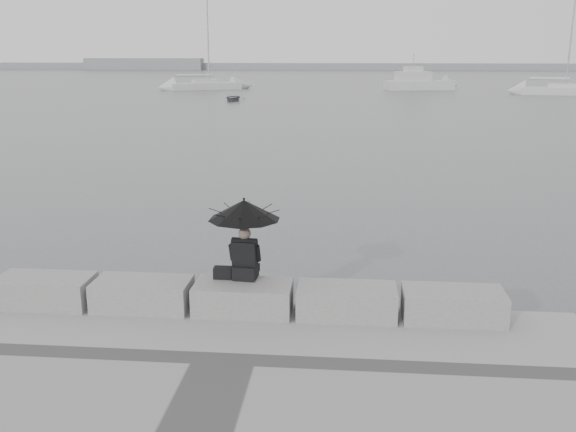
# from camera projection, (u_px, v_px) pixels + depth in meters

# --- Properties ---
(ground) EXTENTS (360.00, 360.00, 0.00)m
(ground) POSITION_uv_depth(u_px,v_px,m) (248.00, 329.00, 11.18)
(ground) COLOR #4E5053
(ground) RESTS_ON ground
(stone_block_far_left) EXTENTS (1.60, 0.80, 0.50)m
(stone_block_far_left) POSITION_uv_depth(u_px,v_px,m) (45.00, 291.00, 10.87)
(stone_block_far_left) COLOR slate
(stone_block_far_left) RESTS_ON promenade
(stone_block_left) EXTENTS (1.60, 0.80, 0.50)m
(stone_block_left) POSITION_uv_depth(u_px,v_px,m) (143.00, 294.00, 10.71)
(stone_block_left) COLOR slate
(stone_block_left) RESTS_ON promenade
(stone_block_centre) EXTENTS (1.60, 0.80, 0.50)m
(stone_block_centre) POSITION_uv_depth(u_px,v_px,m) (243.00, 298.00, 10.56)
(stone_block_centre) COLOR slate
(stone_block_centre) RESTS_ON promenade
(stone_block_right) EXTENTS (1.60, 0.80, 0.50)m
(stone_block_right) POSITION_uv_depth(u_px,v_px,m) (347.00, 302.00, 10.41)
(stone_block_right) COLOR slate
(stone_block_right) RESTS_ON promenade
(stone_block_far_right) EXTENTS (1.60, 0.80, 0.50)m
(stone_block_far_right) POSITION_uv_depth(u_px,v_px,m) (453.00, 305.00, 10.26)
(stone_block_far_right) COLOR slate
(stone_block_far_right) RESTS_ON promenade
(seated_person) EXTENTS (1.19, 1.19, 1.39)m
(seated_person) POSITION_uv_depth(u_px,v_px,m) (244.00, 220.00, 10.49)
(seated_person) COLOR black
(seated_person) RESTS_ON stone_block_centre
(bag) EXTENTS (0.31, 0.18, 0.20)m
(bag) POSITION_uv_depth(u_px,v_px,m) (223.00, 273.00, 10.73)
(bag) COLOR black
(bag) RESTS_ON stone_block_centre
(distant_landmass) EXTENTS (180.00, 8.00, 2.80)m
(distant_landmass) POSITION_uv_depth(u_px,v_px,m) (310.00, 66.00, 160.63)
(distant_landmass) COLOR gray
(distant_landmass) RESTS_ON ground
(sailboat_left) EXTENTS (8.88, 6.32, 12.90)m
(sailboat_left) POSITION_uv_depth(u_px,v_px,m) (205.00, 85.00, 79.74)
(sailboat_left) COLOR #B9B9BB
(sailboat_left) RESTS_ON ground
(sailboat_right) EXTENTS (8.54, 3.60, 12.90)m
(sailboat_right) POSITION_uv_depth(u_px,v_px,m) (560.00, 90.00, 70.21)
(sailboat_right) COLOR #B9B9BB
(sailboat_right) RESTS_ON ground
(motor_cruiser) EXTENTS (8.64, 4.47, 4.50)m
(motor_cruiser) POSITION_uv_depth(u_px,v_px,m) (419.00, 82.00, 78.87)
(motor_cruiser) COLOR #B9B9BB
(motor_cruiser) RESTS_ON ground
(dinghy) EXTENTS (3.04, 1.31, 0.51)m
(dinghy) POSITION_uv_depth(u_px,v_px,m) (233.00, 98.00, 61.81)
(dinghy) COLOR gray
(dinghy) RESTS_ON ground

